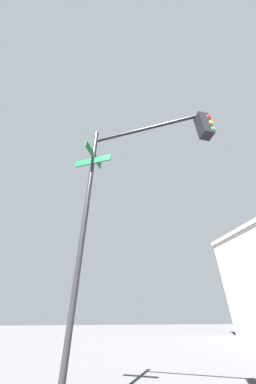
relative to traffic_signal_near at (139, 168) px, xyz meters
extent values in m
cylinder|color=black|center=(-0.66, -1.19, -1.39)|extent=(0.12, 0.12, 6.49)
cylinder|color=black|center=(0.10, 0.18, 1.46)|extent=(1.59, 2.79, 0.09)
cube|color=black|center=(0.85, 1.55, 1.01)|extent=(0.28, 0.28, 0.80)
sphere|color=red|center=(0.93, 1.68, 1.26)|extent=(0.18, 0.18, 0.18)
sphere|color=orange|center=(0.93, 1.68, 1.01)|extent=(0.18, 0.18, 0.18)
sphere|color=green|center=(0.93, 1.68, 0.76)|extent=(0.18, 0.18, 0.18)
cube|color=#0F5128|center=(-0.66, -1.19, 0.62)|extent=(0.57, 0.98, 0.20)
cube|color=#0F5128|center=(-0.66, -1.19, 0.84)|extent=(0.90, 0.52, 0.20)
camera|label=1|loc=(3.52, -1.03, -3.17)|focal=17.67mm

